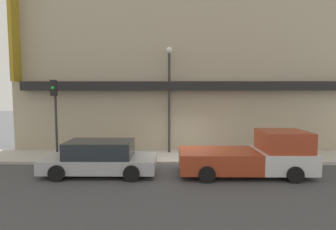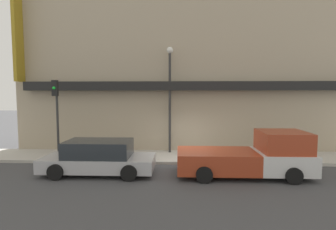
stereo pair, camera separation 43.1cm
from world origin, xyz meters
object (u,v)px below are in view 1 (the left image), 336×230
at_px(street_lamp, 169,88).
at_px(parked_car, 100,158).
at_px(pickup_truck, 253,156).
at_px(traffic_light, 55,105).
at_px(fire_hydrant, 96,152).

bearing_deg(street_lamp, parked_car, -128.92).
relative_size(pickup_truck, traffic_light, 1.37).
relative_size(parked_car, fire_hydrant, 6.34).
relative_size(pickup_truck, fire_hydrant, 7.32).
bearing_deg(fire_hydrant, pickup_truck, -14.62).
height_order(parked_car, fire_hydrant, parked_car).
xyz_separation_m(pickup_truck, fire_hydrant, (-7.26, 1.89, -0.30)).
bearing_deg(fire_hydrant, traffic_light, 170.95).
xyz_separation_m(fire_hydrant, street_lamp, (3.68, 1.75, 3.27)).
xyz_separation_m(street_lamp, traffic_light, (-5.79, -1.41, -0.91)).
relative_size(pickup_truck, street_lamp, 0.93).
bearing_deg(street_lamp, fire_hydrant, -154.60).
relative_size(parked_car, street_lamp, 0.81).
xyz_separation_m(pickup_truck, street_lamp, (-3.58, 3.64, 2.97)).
bearing_deg(pickup_truck, fire_hydrant, 166.22).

